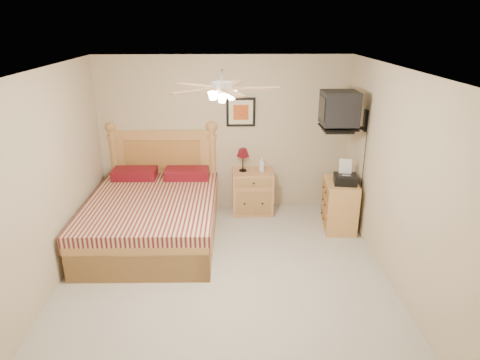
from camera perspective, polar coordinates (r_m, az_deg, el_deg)
The scene contains 17 objects.
floor at distance 5.38m, azimuth -2.02°, elevation -13.22°, with size 4.50×4.50×0.00m, color #A7A297.
ceiling at distance 4.49m, azimuth -2.43°, elevation 14.30°, with size 4.00×4.50×0.04m, color white.
wall_back at distance 6.94m, azimuth -2.14°, elevation 6.06°, with size 4.00×0.04×2.50m, color tan.
wall_front at distance 2.82m, azimuth -2.37°, elevation -17.60°, with size 4.00×0.04×2.50m, color tan.
wall_left at distance 5.21m, azimuth -24.77°, elevation -0.91°, with size 0.04×4.50×2.50m, color tan.
wall_right at distance 5.18m, azimuth 20.51°, elevation -0.41°, with size 0.04×4.50×2.50m, color tan.
bed at distance 6.12m, azimuth -11.78°, elevation -1.43°, with size 1.75×2.29×1.48m, color #B98438, non-canonical shape.
nightstand at distance 7.00m, azimuth 1.68°, elevation -1.54°, with size 0.65×0.49×0.71m, color #A56C44.
table_lamp at distance 6.83m, azimuth 0.38°, elevation 2.73°, with size 0.20×0.20×0.38m, color maroon, non-canonical shape.
lotion_bottle at distance 6.82m, azimuth 2.94°, elevation 2.08°, with size 0.09×0.09×0.24m, color silver.
framed_picture at distance 6.84m, azimuth 0.11°, elevation 9.04°, with size 0.46×0.04×0.46m, color black.
dresser at distance 6.60m, azimuth 13.16°, elevation -3.28°, with size 0.45×0.64×0.76m, color #AA7444.
fax_machine at distance 6.33m, azimuth 13.92°, elevation 0.96°, with size 0.32×0.34×0.34m, color black, non-canonical shape.
magazine_lower at distance 6.66m, azimuth 13.00°, elevation 0.60°, with size 0.22×0.29×0.03m, color #B9B194.
magazine_upper at distance 6.65m, azimuth 13.09°, elevation 0.78°, with size 0.20×0.28×0.02m, color gray.
wall_tv at distance 6.17m, azimuth 14.46°, elevation 8.92°, with size 0.56×0.46×0.58m, color black, non-canonical shape.
ceiling_fan at distance 4.31m, azimuth -2.42°, elevation 12.15°, with size 1.14×1.14×0.28m, color white, non-canonical shape.
Camera 1 is at (0.04, -4.47, 3.00)m, focal length 32.00 mm.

